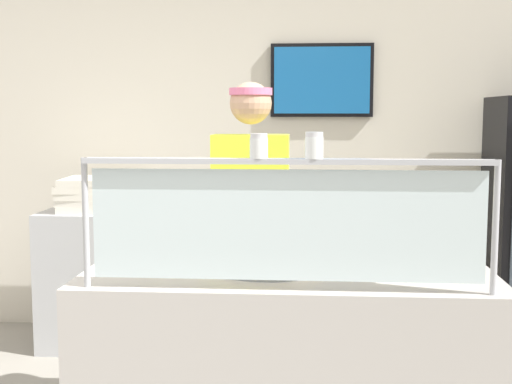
{
  "coord_description": "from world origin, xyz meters",
  "views": [
    {
      "loc": [
        0.93,
        -2.45,
        1.61
      ],
      "look_at": [
        0.72,
        0.37,
        1.28
      ],
      "focal_mm": 48.47,
      "sensor_mm": 36.0,
      "label": 1
    }
  ],
  "objects_px": {
    "pizza_tray": "(267,264)",
    "pizza_server": "(264,260)",
    "pizza_box_stack": "(95,194)",
    "parmesan_shaker": "(259,148)",
    "worker_figure": "(252,232)",
    "pepper_flake_shaker": "(314,147)"
  },
  "relations": [
    {
      "from": "pizza_tray",
      "to": "pizza_server",
      "type": "height_order",
      "value": "pizza_server"
    },
    {
      "from": "pizza_tray",
      "to": "pizza_box_stack",
      "type": "relative_size",
      "value": 1.03
    },
    {
      "from": "parmesan_shaker",
      "to": "pizza_box_stack",
      "type": "xyz_separation_m",
      "value": [
        -1.27,
        2.07,
        -0.43
      ]
    },
    {
      "from": "pizza_server",
      "to": "worker_figure",
      "type": "height_order",
      "value": "worker_figure"
    },
    {
      "from": "pizza_tray",
      "to": "pizza_box_stack",
      "type": "bearing_deg",
      "value": 126.86
    },
    {
      "from": "pizza_box_stack",
      "to": "parmesan_shaker",
      "type": "bearing_deg",
      "value": -58.45
    },
    {
      "from": "worker_figure",
      "to": "pizza_server",
      "type": "bearing_deg",
      "value": -80.08
    },
    {
      "from": "parmesan_shaker",
      "to": "pepper_flake_shaker",
      "type": "bearing_deg",
      "value": 0.0
    },
    {
      "from": "parmesan_shaker",
      "to": "pizza_box_stack",
      "type": "height_order",
      "value": "parmesan_shaker"
    },
    {
      "from": "pizza_tray",
      "to": "pizza_box_stack",
      "type": "height_order",
      "value": "pizza_box_stack"
    },
    {
      "from": "pizza_box_stack",
      "to": "worker_figure",
      "type": "bearing_deg",
      "value": -44.32
    },
    {
      "from": "pizza_tray",
      "to": "pizza_box_stack",
      "type": "distance_m",
      "value": 2.13
    },
    {
      "from": "parmesan_shaker",
      "to": "pepper_flake_shaker",
      "type": "relative_size",
      "value": 0.94
    },
    {
      "from": "pepper_flake_shaker",
      "to": "pizza_tray",
      "type": "bearing_deg",
      "value": 117.93
    },
    {
      "from": "pizza_server",
      "to": "pepper_flake_shaker",
      "type": "xyz_separation_m",
      "value": [
        0.2,
        -0.34,
        0.49
      ]
    },
    {
      "from": "pizza_box_stack",
      "to": "pizza_tray",
      "type": "bearing_deg",
      "value": -53.14
    },
    {
      "from": "parmesan_shaker",
      "to": "worker_figure",
      "type": "height_order",
      "value": "worker_figure"
    },
    {
      "from": "pizza_tray",
      "to": "pizza_server",
      "type": "xyz_separation_m",
      "value": [
        -0.01,
        -0.02,
        0.02
      ]
    },
    {
      "from": "pizza_server",
      "to": "pizza_tray",
      "type": "bearing_deg",
      "value": 50.56
    },
    {
      "from": "parmesan_shaker",
      "to": "pizza_box_stack",
      "type": "relative_size",
      "value": 0.19
    },
    {
      "from": "pizza_server",
      "to": "worker_figure",
      "type": "distance_m",
      "value": 0.59
    },
    {
      "from": "pizza_tray",
      "to": "parmesan_shaker",
      "type": "distance_m",
      "value": 0.63
    }
  ]
}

